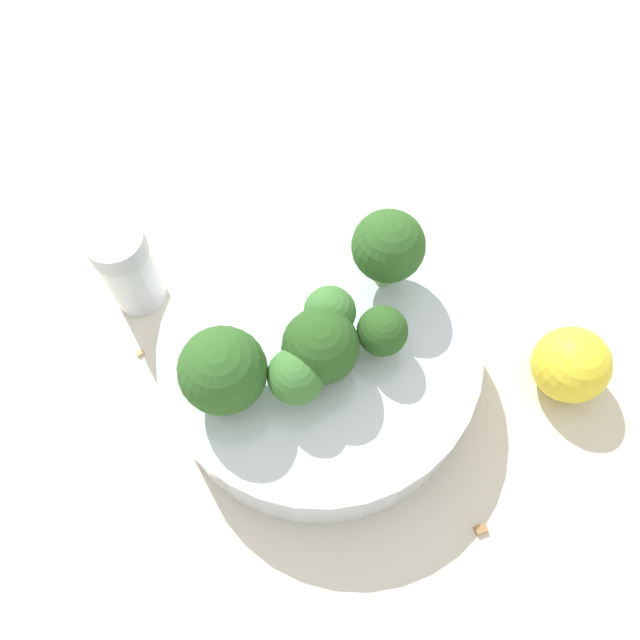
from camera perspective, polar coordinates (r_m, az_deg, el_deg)
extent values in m
plane|color=beige|center=(0.47, 0.00, -4.81)|extent=(3.00, 3.00, 0.00)
cylinder|color=silver|center=(0.44, 0.00, -3.49)|extent=(0.22, 0.22, 0.05)
cylinder|color=#7A9E5B|center=(0.40, 0.04, -3.57)|extent=(0.02, 0.02, 0.02)
sphere|color=#28511E|center=(0.39, 0.05, -2.42)|extent=(0.05, 0.05, 0.05)
cylinder|color=#8EB770|center=(0.41, 0.58, -0.20)|extent=(0.02, 0.02, 0.02)
sphere|color=#3D7533|center=(0.40, 0.60, 0.98)|extent=(0.03, 0.03, 0.03)
cylinder|color=#8EB770|center=(0.41, 5.54, -1.95)|extent=(0.02, 0.02, 0.02)
sphere|color=#28511E|center=(0.40, 5.73, -1.01)|extent=(0.03, 0.03, 0.03)
cylinder|color=#8EB770|center=(0.40, -2.13, -6.05)|extent=(0.02, 0.02, 0.02)
sphere|color=#3D7533|center=(0.38, -2.21, -5.14)|extent=(0.04, 0.04, 0.04)
cylinder|color=#84AD66|center=(0.40, -8.47, -5.75)|extent=(0.02, 0.02, 0.02)
sphere|color=#2D5B23|center=(0.38, -8.89, -4.58)|extent=(0.05, 0.05, 0.05)
cylinder|color=#8EB770|center=(0.43, 6.43, 4.58)|extent=(0.02, 0.02, 0.03)
sphere|color=#2D5B23|center=(0.41, 6.77, 6.37)|extent=(0.05, 0.05, 0.05)
cylinder|color=silver|center=(0.49, -16.84, 3.96)|extent=(0.04, 0.04, 0.06)
cylinder|color=#B7B7BC|center=(0.46, -18.14, 6.53)|extent=(0.04, 0.04, 0.02)
sphere|color=yellow|center=(0.48, 21.96, -3.82)|extent=(0.05, 0.05, 0.05)
cube|color=olive|center=(0.45, 14.55, -17.98)|extent=(0.01, 0.01, 0.01)
cube|color=tan|center=(0.49, -16.16, -2.87)|extent=(0.01, 0.01, 0.01)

